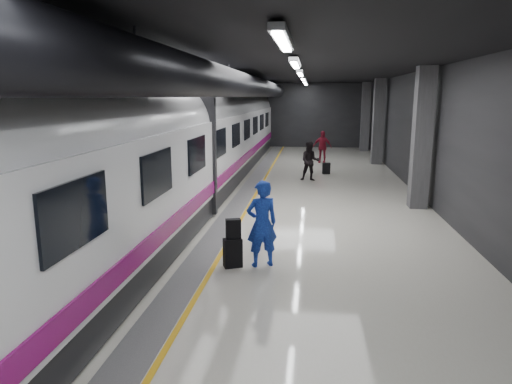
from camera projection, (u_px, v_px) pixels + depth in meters
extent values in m
plane|color=silver|center=(274.00, 219.00, 13.58)|extent=(40.00, 40.00, 0.00)
cube|color=black|center=(275.00, 62.00, 12.65)|extent=(10.00, 40.00, 0.02)
cube|color=#28282B|center=(297.00, 115.00, 32.55)|extent=(10.00, 0.02, 4.50)
cube|color=#28282B|center=(109.00, 141.00, 13.71)|extent=(0.02, 40.00, 4.50)
cube|color=#28282B|center=(456.00, 145.00, 12.52)|extent=(0.02, 40.00, 4.50)
cube|color=slate|center=(229.00, 217.00, 13.74)|extent=(0.65, 39.80, 0.01)
cube|color=#EFB015|center=(242.00, 217.00, 13.69)|extent=(0.10, 39.80, 0.01)
cylinder|color=black|center=(229.00, 83.00, 12.92)|extent=(0.80, 38.00, 0.80)
cube|color=silver|center=(283.00, 39.00, 6.77)|extent=(0.22, 2.60, 0.10)
cube|color=silver|center=(295.00, 63.00, 11.63)|extent=(0.22, 2.60, 0.10)
cube|color=silver|center=(300.00, 73.00, 16.49)|extent=(0.22, 2.60, 0.10)
cube|color=silver|center=(303.00, 78.00, 21.35)|extent=(0.22, 2.60, 0.10)
cube|color=silver|center=(305.00, 82.00, 26.21)|extent=(0.22, 2.60, 0.10)
cube|color=silver|center=(306.00, 84.00, 30.09)|extent=(0.22, 2.60, 0.10)
cube|color=#515154|center=(422.00, 139.00, 14.52)|extent=(0.55, 0.55, 4.50)
cube|color=#515154|center=(378.00, 122.00, 24.24)|extent=(0.55, 0.55, 4.50)
cube|color=#515154|center=(365.00, 117.00, 30.07)|extent=(0.55, 0.55, 4.50)
cube|color=black|center=(168.00, 204.00, 13.89)|extent=(2.80, 38.00, 0.60)
cube|color=white|center=(166.00, 159.00, 13.60)|extent=(2.90, 38.00, 2.20)
cylinder|color=white|center=(164.00, 127.00, 13.41)|extent=(2.80, 38.00, 2.80)
cube|color=#800B61|center=(215.00, 186.00, 13.59)|extent=(0.04, 38.00, 0.35)
cube|color=black|center=(165.00, 150.00, 13.55)|extent=(3.05, 0.25, 3.80)
cube|color=black|center=(76.00, 214.00, 5.57)|extent=(0.05, 1.60, 0.85)
cube|color=black|center=(157.00, 174.00, 8.49)|extent=(0.05, 1.60, 0.85)
cube|color=black|center=(197.00, 154.00, 11.40)|extent=(0.05, 1.60, 0.85)
cube|color=black|center=(221.00, 142.00, 14.32)|extent=(0.05, 1.60, 0.85)
cube|color=black|center=(236.00, 135.00, 17.23)|extent=(0.05, 1.60, 0.85)
cube|color=black|center=(247.00, 129.00, 20.15)|extent=(0.05, 1.60, 0.85)
cube|color=black|center=(255.00, 125.00, 23.06)|extent=(0.05, 1.60, 0.85)
cube|color=black|center=(262.00, 122.00, 25.98)|extent=(0.05, 1.60, 0.85)
cube|color=black|center=(267.00, 119.00, 28.89)|extent=(0.05, 1.60, 0.85)
imported|color=blue|center=(262.00, 224.00, 9.62)|extent=(0.80, 0.69, 1.86)
cube|color=black|center=(233.00, 253.00, 9.68)|extent=(0.45, 0.37, 0.62)
cube|color=black|center=(233.00, 229.00, 9.60)|extent=(0.35, 0.25, 0.42)
imported|color=black|center=(310.00, 161.00, 19.54)|extent=(0.83, 0.65, 1.70)
imported|color=maroon|center=(322.00, 147.00, 24.95)|extent=(1.08, 0.59, 1.74)
cube|color=black|center=(326.00, 168.00, 21.40)|extent=(0.38, 0.27, 0.52)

